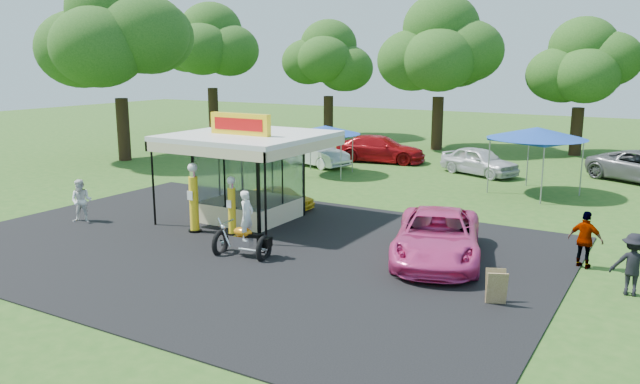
{
  "coord_description": "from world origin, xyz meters",
  "views": [
    {
      "loc": [
        12.3,
        -13.95,
        6.11
      ],
      "look_at": [
        1.73,
        4.0,
        1.69
      ],
      "focal_mm": 35.0,
      "sensor_mm": 36.0,
      "label": 1
    }
  ],
  "objects_px": {
    "a_frame_sign": "(496,288)",
    "kiosk_car": "(282,197)",
    "pink_sedan": "(437,237)",
    "gas_station_kiosk": "(250,175)",
    "spectator_east_a": "(633,264)",
    "bg_car_b": "(380,149)",
    "tent_west": "(325,130)",
    "gas_pump_right": "(232,207)",
    "bg_car_a": "(315,153)",
    "gas_pump_left": "(194,200)",
    "spectator_west": "(81,201)",
    "bg_car_c": "(479,161)",
    "spectator_east_b": "(585,240)",
    "tent_east": "(537,134)",
    "motorcycle": "(245,231)"
  },
  "relations": [
    {
      "from": "tent_west",
      "to": "gas_pump_left",
      "type": "bearing_deg",
      "value": -81.84
    },
    {
      "from": "spectator_west",
      "to": "bg_car_c",
      "type": "distance_m",
      "value": 20.43
    },
    {
      "from": "pink_sedan",
      "to": "spectator_east_b",
      "type": "distance_m",
      "value": 4.34
    },
    {
      "from": "pink_sedan",
      "to": "spectator_east_a",
      "type": "height_order",
      "value": "spectator_east_a"
    },
    {
      "from": "kiosk_car",
      "to": "spectator_east_a",
      "type": "bearing_deg",
      "value": -104.57
    },
    {
      "from": "bg_car_a",
      "to": "tent_east",
      "type": "distance_m",
      "value": 13.06
    },
    {
      "from": "gas_pump_left",
      "to": "tent_west",
      "type": "bearing_deg",
      "value": 98.16
    },
    {
      "from": "gas_pump_left",
      "to": "bg_car_c",
      "type": "xyz_separation_m",
      "value": [
        5.45,
        16.66,
        -0.47
      ]
    },
    {
      "from": "bg_car_c",
      "to": "kiosk_car",
      "type": "bearing_deg",
      "value": -179.33
    },
    {
      "from": "kiosk_car",
      "to": "bg_car_c",
      "type": "relative_size",
      "value": 0.64
    },
    {
      "from": "motorcycle",
      "to": "spectator_west",
      "type": "bearing_deg",
      "value": 170.08
    },
    {
      "from": "kiosk_car",
      "to": "gas_pump_left",
      "type": "bearing_deg",
      "value": 172.6
    },
    {
      "from": "tent_east",
      "to": "gas_pump_right",
      "type": "bearing_deg",
      "value": -121.44
    },
    {
      "from": "gas_station_kiosk",
      "to": "spectator_east_b",
      "type": "distance_m",
      "value": 12.11
    },
    {
      "from": "spectator_east_a",
      "to": "gas_station_kiosk",
      "type": "bearing_deg",
      "value": -10.27
    },
    {
      "from": "spectator_west",
      "to": "bg_car_c",
      "type": "height_order",
      "value": "spectator_west"
    },
    {
      "from": "gas_station_kiosk",
      "to": "bg_car_c",
      "type": "relative_size",
      "value": 1.22
    },
    {
      "from": "spectator_west",
      "to": "spectator_east_a",
      "type": "height_order",
      "value": "spectator_east_a"
    },
    {
      "from": "gas_pump_left",
      "to": "spectator_west",
      "type": "xyz_separation_m",
      "value": [
        -4.7,
        -1.08,
        -0.39
      ]
    },
    {
      "from": "bg_car_a",
      "to": "bg_car_c",
      "type": "distance_m",
      "value": 9.37
    },
    {
      "from": "pink_sedan",
      "to": "spectator_east_a",
      "type": "relative_size",
      "value": 3.26
    },
    {
      "from": "gas_station_kiosk",
      "to": "spectator_east_b",
      "type": "relative_size",
      "value": 3.1
    },
    {
      "from": "bg_car_b",
      "to": "spectator_east_a",
      "type": "bearing_deg",
      "value": -146.92
    },
    {
      "from": "kiosk_car",
      "to": "bg_car_a",
      "type": "distance_m",
      "value": 10.82
    },
    {
      "from": "bg_car_b",
      "to": "pink_sedan",
      "type": "bearing_deg",
      "value": -158.73
    },
    {
      "from": "gas_station_kiosk",
      "to": "bg_car_c",
      "type": "bearing_deg",
      "value": 71.11
    },
    {
      "from": "kiosk_car",
      "to": "tent_east",
      "type": "distance_m",
      "value": 12.06
    },
    {
      "from": "gas_pump_right",
      "to": "bg_car_a",
      "type": "bearing_deg",
      "value": 109.68
    },
    {
      "from": "a_frame_sign",
      "to": "kiosk_car",
      "type": "bearing_deg",
      "value": 126.9
    },
    {
      "from": "a_frame_sign",
      "to": "pink_sedan",
      "type": "xyz_separation_m",
      "value": [
        -2.56,
        2.68,
        0.31
      ]
    },
    {
      "from": "spectator_east_b",
      "to": "bg_car_b",
      "type": "xyz_separation_m",
      "value": [
        -13.74,
        14.99,
        -0.07
      ]
    },
    {
      "from": "motorcycle",
      "to": "tent_east",
      "type": "xyz_separation_m",
      "value": [
        5.74,
        14.37,
        1.96
      ]
    },
    {
      "from": "spectator_east_b",
      "to": "bg_car_a",
      "type": "distance_m",
      "value": 20.14
    },
    {
      "from": "motorcycle",
      "to": "bg_car_b",
      "type": "distance_m",
      "value": 19.8
    },
    {
      "from": "pink_sedan",
      "to": "gas_station_kiosk",
      "type": "bearing_deg",
      "value": 154.78
    },
    {
      "from": "gas_station_kiosk",
      "to": "spectator_east_b",
      "type": "height_order",
      "value": "gas_station_kiosk"
    },
    {
      "from": "gas_station_kiosk",
      "to": "gas_pump_right",
      "type": "height_order",
      "value": "gas_station_kiosk"
    },
    {
      "from": "gas_station_kiosk",
      "to": "a_frame_sign",
      "type": "distance_m",
      "value": 11.31
    },
    {
      "from": "gas_pump_left",
      "to": "spectator_east_b",
      "type": "relative_size",
      "value": 1.46
    },
    {
      "from": "gas_pump_left",
      "to": "spectator_east_a",
      "type": "xyz_separation_m",
      "value": [
        14.08,
        1.22,
        -0.38
      ]
    },
    {
      "from": "tent_west",
      "to": "bg_car_b",
      "type": "bearing_deg",
      "value": 82.28
    },
    {
      "from": "kiosk_car",
      "to": "tent_east",
      "type": "bearing_deg",
      "value": -45.73
    },
    {
      "from": "a_frame_sign",
      "to": "bg_car_a",
      "type": "bearing_deg",
      "value": 109.54
    },
    {
      "from": "a_frame_sign",
      "to": "spectator_east_b",
      "type": "distance_m",
      "value": 4.49
    },
    {
      "from": "a_frame_sign",
      "to": "bg_car_a",
      "type": "xyz_separation_m",
      "value": [
        -14.89,
        15.92,
        0.28
      ]
    },
    {
      "from": "gas_pump_right",
      "to": "bg_car_a",
      "type": "distance_m",
      "value": 15.13
    },
    {
      "from": "spectator_east_a",
      "to": "tent_west",
      "type": "distance_m",
      "value": 19.53
    },
    {
      "from": "motorcycle",
      "to": "spectator_east_b",
      "type": "xyz_separation_m",
      "value": [
        9.34,
        4.32,
        0.0
      ]
    },
    {
      "from": "spectator_west",
      "to": "spectator_east_b",
      "type": "relative_size",
      "value": 0.96
    },
    {
      "from": "gas_pump_left",
      "to": "kiosk_car",
      "type": "height_order",
      "value": "gas_pump_left"
    }
  ]
}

